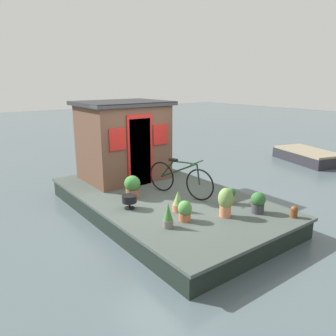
% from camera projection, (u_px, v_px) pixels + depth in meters
% --- Properties ---
extents(ground_plane, '(60.00, 60.00, 0.00)m').
position_uv_depth(ground_plane, '(163.00, 213.00, 7.83)').
color(ground_plane, '#4C5B60').
extents(houseboat_deck, '(5.80, 3.28, 0.45)m').
position_uv_depth(houseboat_deck, '(163.00, 204.00, 7.78)').
color(houseboat_deck, '#424C47').
rests_on(houseboat_deck, ground_plane).
extents(houseboat_cabin, '(1.84, 2.26, 2.08)m').
position_uv_depth(houseboat_cabin, '(123.00, 140.00, 8.83)').
color(houseboat_cabin, brown).
rests_on(houseboat_cabin, houseboat_deck).
extents(bicycle, '(1.74, 0.63, 0.87)m').
position_uv_depth(bicycle, '(180.00, 179.00, 7.61)').
color(bicycle, black).
rests_on(bicycle, houseboat_deck).
extents(potted_plant_basil, '(0.36, 0.36, 0.52)m').
position_uv_depth(potted_plant_basil, '(132.00, 186.00, 7.48)').
color(potted_plant_basil, '#935138').
rests_on(potted_plant_basil, houseboat_deck).
extents(potted_plant_geranium, '(0.29, 0.29, 0.43)m').
position_uv_depth(potted_plant_geranium, '(258.00, 202.00, 6.64)').
color(potted_plant_geranium, '#38383D').
rests_on(potted_plant_geranium, houseboat_deck).
extents(potted_plant_sage, '(0.22, 0.22, 0.44)m').
position_uv_depth(potted_plant_sage, '(178.00, 201.00, 6.72)').
color(potted_plant_sage, '#C6754C').
rests_on(potted_plant_sage, houseboat_deck).
extents(potted_plant_succulent, '(0.30, 0.30, 0.58)m').
position_uv_depth(potted_plant_succulent, '(226.00, 201.00, 6.44)').
color(potted_plant_succulent, '#C6754C').
rests_on(potted_plant_succulent, houseboat_deck).
extents(potted_plant_lavender, '(0.19, 0.19, 0.47)m').
position_uv_depth(potted_plant_lavender, '(168.00, 216.00, 5.98)').
color(potted_plant_lavender, slate).
rests_on(potted_plant_lavender, houseboat_deck).
extents(potted_plant_rosemary, '(0.22, 0.22, 0.36)m').
position_uv_depth(potted_plant_rosemary, '(230.00, 195.00, 7.15)').
color(potted_plant_rosemary, '#C6754C').
rests_on(potted_plant_rosemary, houseboat_deck).
extents(potted_plant_mint, '(0.27, 0.27, 0.40)m').
position_uv_depth(potted_plant_mint, '(185.00, 211.00, 6.27)').
color(potted_plant_mint, '#B2603D').
rests_on(potted_plant_mint, houseboat_deck).
extents(charcoal_grill, '(0.31, 0.31, 0.29)m').
position_uv_depth(charcoal_grill, '(129.00, 199.00, 6.87)').
color(charcoal_grill, black).
rests_on(charcoal_grill, houseboat_deck).
extents(mooring_bollard, '(0.14, 0.14, 0.24)m').
position_uv_depth(mooring_bollard, '(294.00, 211.00, 6.44)').
color(mooring_bollard, brown).
rests_on(mooring_bollard, houseboat_deck).
extents(dinghy_boat, '(2.78, 2.00, 0.46)m').
position_uv_depth(dinghy_boat, '(308.00, 156.00, 12.71)').
color(dinghy_boat, '#232328').
rests_on(dinghy_boat, ground_plane).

